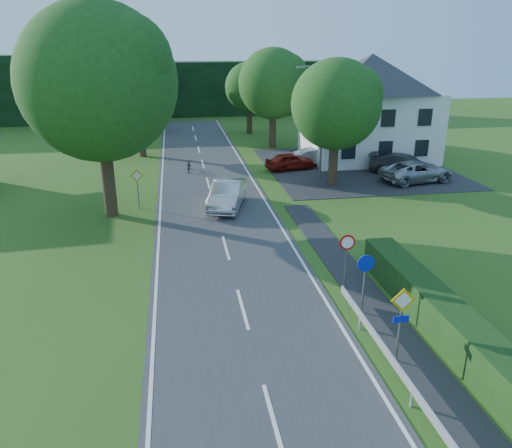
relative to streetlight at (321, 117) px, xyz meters
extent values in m
cube|color=#38373A|center=(-8.06, -10.00, -4.44)|extent=(7.00, 80.00, 0.04)
cube|color=#252528|center=(3.94, 3.00, -4.44)|extent=(14.00, 16.00, 0.04)
cube|color=white|center=(-11.31, -10.00, -4.42)|extent=(0.12, 80.00, 0.01)
cube|color=white|center=(-4.81, -10.00, -4.42)|extent=(0.12, 80.00, 0.01)
cube|color=black|center=(-0.06, 36.00, -0.96)|extent=(30.00, 5.00, 7.00)
cube|color=white|center=(5.94, 6.00, -1.66)|extent=(10.00, 8.00, 5.60)
pyramid|color=#27272C|center=(5.94, 6.00, 2.64)|extent=(10.60, 8.40, 3.00)
cylinder|color=slate|center=(0.14, 0.00, -0.46)|extent=(0.16, 0.16, 8.00)
cylinder|color=slate|center=(-0.66, 0.00, 3.44)|extent=(1.70, 0.10, 0.10)
cube|color=slate|center=(-1.56, 0.00, 3.39)|extent=(0.50, 0.18, 0.12)
cylinder|color=slate|center=(-3.76, -22.00, -3.26)|extent=(0.07, 0.07, 2.40)
cube|color=#D8A30B|center=(-3.76, -22.03, -2.26)|extent=(0.78, 0.04, 0.78)
cube|color=white|center=(-3.76, -22.03, -2.26)|extent=(0.57, 0.05, 0.57)
cube|color=#0C1EBA|center=(-3.76, -22.03, -2.91)|extent=(0.50, 0.04, 0.22)
cylinder|color=slate|center=(-3.76, -19.00, -3.36)|extent=(0.07, 0.07, 2.20)
cylinder|color=#0C1EBA|center=(-3.76, -19.03, -2.41)|extent=(0.64, 0.04, 0.64)
cylinder|color=slate|center=(-3.76, -17.00, -3.36)|extent=(0.07, 0.07, 2.20)
cylinder|color=red|center=(-3.76, -17.03, -2.41)|extent=(0.64, 0.04, 0.64)
cylinder|color=white|center=(-3.76, -17.05, -2.41)|extent=(0.48, 0.04, 0.48)
cylinder|color=slate|center=(-12.56, -5.00, -3.36)|extent=(0.07, 0.07, 2.20)
cube|color=#D8A30B|center=(-12.56, -5.03, -2.41)|extent=(0.78, 0.04, 0.78)
cube|color=white|center=(-12.56, -5.03, -2.41)|extent=(0.57, 0.05, 0.57)
imported|color=silver|center=(-7.29, -5.73, -3.62)|extent=(2.97, 5.18, 1.61)
imported|color=black|center=(-9.26, 3.73, -3.94)|extent=(0.75, 1.87, 0.96)
imported|color=maroon|center=(-1.41, 3.00, -3.76)|extent=(4.13, 2.45, 1.32)
imported|color=silver|center=(1.34, 4.19, -3.74)|extent=(4.32, 1.94, 1.38)
imported|color=#434247|center=(6.75, 0.03, -3.66)|extent=(5.40, 4.96, 1.52)
imported|color=#AAA9B0|center=(6.71, -2.00, -3.69)|extent=(5.64, 3.40, 1.46)
imported|color=#A70D1B|center=(3.02, 5.00, -3.40)|extent=(2.29, 2.33, 2.05)
camera|label=1|loc=(-10.23, -34.34, 4.97)|focal=35.00mm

